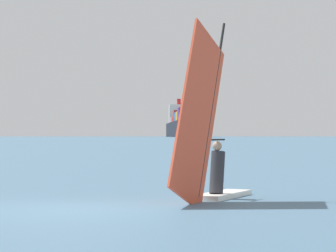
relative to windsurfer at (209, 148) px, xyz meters
The scene contains 3 objects.
ground_plane 3.66m from the windsurfer, 148.98° to the right, with size 4000.00×4000.00×0.00m, color #476B84.
windsurfer is the anchor object (origin of this frame).
cargo_ship 646.96m from the windsurfer, 83.22° to the left, with size 33.78×212.86×39.12m.
Camera 1 is at (0.50, -14.27, 1.46)m, focal length 77.34 mm.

